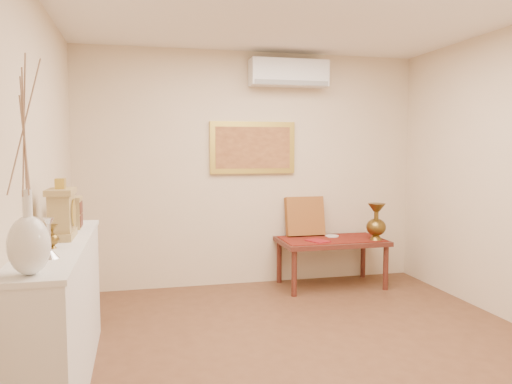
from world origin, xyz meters
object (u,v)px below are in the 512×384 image
object	(u,v)px
white_vase	(26,167)
wooden_chest	(71,213)
display_ledge	(60,315)
mantel_clock	(62,213)
brass_urn_tall	(376,218)
low_table	(331,245)

from	to	relation	value
white_vase	wooden_chest	xyz separation A→B (m)	(0.02, 1.45, -0.40)
display_ledge	mantel_clock	size ratio (longest dim) A/B	4.93
brass_urn_tall	display_ledge	world-z (taller)	brass_urn_tall
white_vase	brass_urn_tall	distance (m)	4.12
display_ledge	wooden_chest	size ratio (longest dim) A/B	8.28
display_ledge	wooden_chest	bearing A→B (deg)	88.54
brass_urn_tall	mantel_clock	size ratio (longest dim) A/B	1.23
mantel_clock	low_table	xyz separation A→B (m)	(2.67, 1.73, -0.67)
brass_urn_tall	low_table	size ratio (longest dim) A/B	0.42
display_ledge	low_table	size ratio (longest dim) A/B	1.68
white_vase	brass_urn_tall	size ratio (longest dim) A/B	2.09
white_vase	display_ledge	size ratio (longest dim) A/B	0.52
display_ledge	wooden_chest	distance (m)	0.84
wooden_chest	low_table	world-z (taller)	wooden_chest
white_vase	low_table	bearing A→B (deg)	45.78
white_vase	mantel_clock	size ratio (longest dim) A/B	2.56
brass_urn_tall	low_table	xyz separation A→B (m)	(-0.47, 0.18, -0.32)
white_vase	mantel_clock	xyz separation A→B (m)	(0.01, 1.02, -0.35)
white_vase	display_ledge	xyz separation A→B (m)	(0.00, 0.87, -1.01)
wooden_chest	low_table	bearing A→B (deg)	26.11
display_ledge	mantel_clock	world-z (taller)	mantel_clock
white_vase	low_table	distance (m)	3.97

